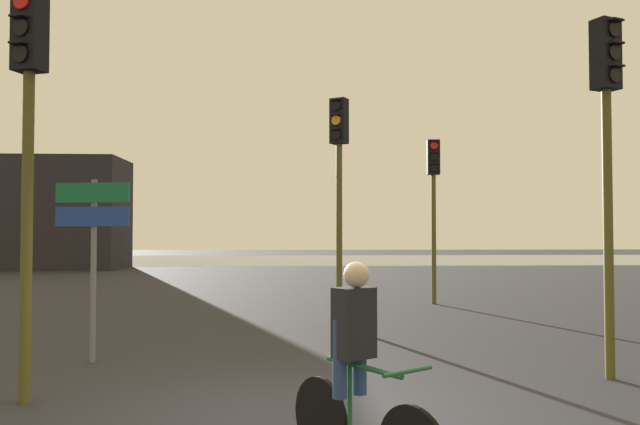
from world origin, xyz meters
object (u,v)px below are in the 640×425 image
traffic_light_near_right (607,129)px  traffic_light_near_left (28,115)px  traffic_light_center (339,168)px  cyclist (357,367)px  direction_sign_post (93,236)px  traffic_light_far_right (433,189)px  distant_building (41,214)px

traffic_light_near_right → traffic_light_near_left: 6.93m
traffic_light_center → cyclist: size_ratio=2.78×
traffic_light_near_left → direction_sign_post: size_ratio=1.73×
traffic_light_far_right → direction_sign_post: 9.57m
traffic_light_near_left → cyclist: size_ratio=2.78×
distant_building → traffic_light_near_right: bearing=-55.7°
traffic_light_far_right → cyclist: 11.82m
traffic_light_near_right → cyclist: 5.15m
traffic_light_near_right → traffic_light_center: traffic_light_near_right is taller
cyclist → traffic_light_center: bearing=-127.9°
distant_building → traffic_light_near_left: bearing=-68.9°
direction_sign_post → cyclist: 5.49m
traffic_light_near_left → traffic_light_near_right: bearing=-154.8°
traffic_light_near_left → direction_sign_post: (0.05, 2.11, -1.33)m
direction_sign_post → traffic_light_center: bearing=-129.5°
traffic_light_near_left → traffic_light_center: size_ratio=1.00×
distant_building → traffic_light_near_right: (16.63, -24.42, 0.37)m
traffic_light_center → cyclist: traffic_light_center is taller
traffic_light_near_left → traffic_light_center: bearing=-106.8°
traffic_light_far_right → cyclist: size_ratio=2.62×
cyclist → direction_sign_post: bearing=-86.5°
traffic_light_near_right → direction_sign_post: traffic_light_near_right is taller
traffic_light_center → direction_sign_post: traffic_light_center is taller
traffic_light_near_right → traffic_light_far_right: (-0.33, 8.23, -0.21)m
traffic_light_center → cyclist: bearing=117.6°
traffic_light_center → traffic_light_far_right: (2.73, 3.65, -0.17)m
traffic_light_near_left → traffic_light_center: same height
traffic_light_near_right → traffic_light_near_left: size_ratio=1.01×
direction_sign_post → cyclist: (3.32, -4.25, -0.97)m
traffic_light_far_right → cyclist: (-3.18, -11.18, -2.14)m
traffic_light_near_right → cyclist: bearing=17.6°
direction_sign_post → traffic_light_far_right: bearing=-123.6°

